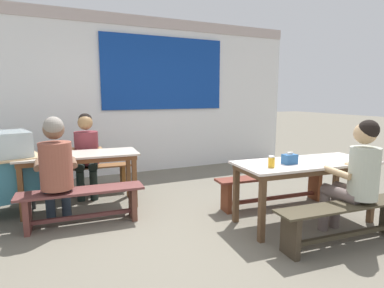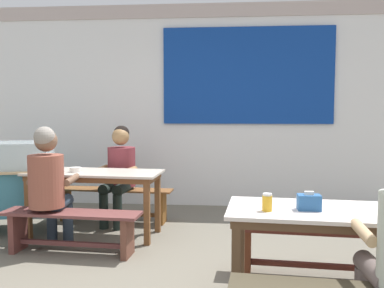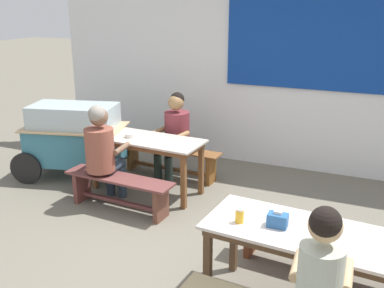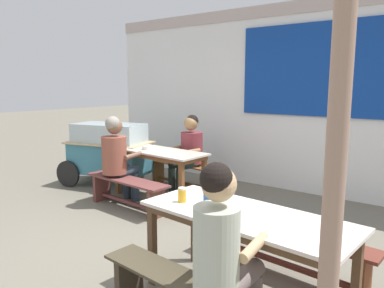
{
  "view_description": "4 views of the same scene",
  "coord_description": "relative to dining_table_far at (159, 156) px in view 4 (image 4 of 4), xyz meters",
  "views": [
    {
      "loc": [
        -1.48,
        -3.08,
        1.5
      ],
      "look_at": [
        0.11,
        0.39,
        0.91
      ],
      "focal_mm": 29.34,
      "sensor_mm": 36.0,
      "label": 1
    },
    {
      "loc": [
        0.4,
        -3.41,
        1.46
      ],
      "look_at": [
        0.03,
        0.71,
        1.11
      ],
      "focal_mm": 39.77,
      "sensor_mm": 36.0,
      "label": 2
    },
    {
      "loc": [
        1.58,
        -3.57,
        2.46
      ],
      "look_at": [
        -0.14,
        0.44,
        1.03
      ],
      "focal_mm": 41.84,
      "sensor_mm": 36.0,
      "label": 3
    },
    {
      "loc": [
        2.53,
        -2.8,
        1.72
      ],
      "look_at": [
        -0.03,
        0.6,
        1.03
      ],
      "focal_mm": 34.79,
      "sensor_mm": 36.0,
      "label": 4
    }
  ],
  "objects": [
    {
      "name": "ground_plane",
      "position": [
        1.14,
        -1.25,
        -0.65
      ],
      "size": [
        40.0,
        40.0,
        0.0
      ],
      "primitive_type": "plane",
      "color": "#6A6456"
    },
    {
      "name": "backdrop_wall",
      "position": [
        1.16,
        1.67,
        0.9
      ],
      "size": [
        6.93,
        0.23,
        2.97
      ],
      "color": "silver",
      "rests_on": "ground_plane"
    },
    {
      "name": "dining_table_far",
      "position": [
        0.0,
        0.0,
        0.0
      ],
      "size": [
        1.55,
        0.7,
        0.74
      ],
      "color": "beige",
      "rests_on": "ground_plane"
    },
    {
      "name": "dining_table_near",
      "position": [
        2.36,
        -1.63,
        0.01
      ],
      "size": [
        1.72,
        0.81,
        0.74
      ],
      "color": "silver",
      "rests_on": "ground_plane"
    },
    {
      "name": "bench_far_back",
      "position": [
        0.04,
        0.62,
        -0.38
      ],
      "size": [
        1.55,
        0.37,
        0.42
      ],
      "color": "brown",
      "rests_on": "ground_plane"
    },
    {
      "name": "bench_far_front",
      "position": [
        -0.04,
        -0.62,
        -0.37
      ],
      "size": [
        1.42,
        0.41,
        0.42
      ],
      "color": "brown",
      "rests_on": "ground_plane"
    },
    {
      "name": "bench_near_back",
      "position": [
        2.41,
        -1.01,
        -0.36
      ],
      "size": [
        1.68,
        0.39,
        0.42
      ],
      "color": "brown",
      "rests_on": "ground_plane"
    },
    {
      "name": "food_cart",
      "position": [
        -1.18,
        0.05,
        -0.04
      ],
      "size": [
        1.8,
        1.11,
        1.06
      ],
      "color": "teal",
      "rests_on": "ground_plane"
    },
    {
      "name": "person_center_facing",
      "position": [
        0.15,
        0.55,
        0.05
      ],
      "size": [
        0.5,
        0.59,
        1.24
      ],
      "color": "#1D2924",
      "rests_on": "ground_plane"
    },
    {
      "name": "person_left_back_turned",
      "position": [
        -0.29,
        -0.55,
        0.08
      ],
      "size": [
        0.46,
        0.54,
        1.28
      ],
      "color": "#2A3847",
      "rests_on": "ground_plane"
    },
    {
      "name": "person_near_front",
      "position": [
        2.5,
        -2.18,
        0.06
      ],
      "size": [
        0.41,
        0.57,
        1.27
      ],
      "color": "#6B5C59",
      "rests_on": "ground_plane"
    },
    {
      "name": "tissue_box",
      "position": [
        2.09,
        -1.65,
        0.14
      ],
      "size": [
        0.16,
        0.11,
        0.13
      ],
      "color": "#295A96",
      "rests_on": "dining_table_near"
    },
    {
      "name": "condiment_jar",
      "position": [
        1.8,
        -1.7,
        0.15
      ],
      "size": [
        0.07,
        0.07,
        0.12
      ],
      "color": "gold",
      "rests_on": "dining_table_near"
    },
    {
      "name": "soup_bowl",
      "position": [
        -0.2,
        -0.05,
        0.11
      ],
      "size": [
        0.13,
        0.13,
        0.05
      ],
      "primitive_type": "cylinder",
      "color": "silver",
      "rests_on": "dining_table_far"
    },
    {
      "name": "wooden_support_post",
      "position": [
        3.18,
        -2.3,
        0.47
      ],
      "size": [
        0.1,
        0.1,
        2.25
      ],
      "primitive_type": "cylinder",
      "color": "#9E7C69",
      "rests_on": "ground_plane"
    }
  ]
}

